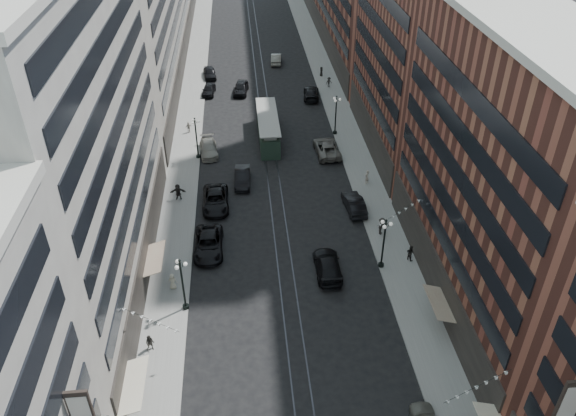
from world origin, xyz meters
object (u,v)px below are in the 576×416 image
object	(u,v)px
pedestrian_8	(367,177)
pedestrian_extra_0	(173,281)
car_10	(354,204)
car_12	(311,93)
car_2	(209,244)
car_13	(241,88)
lamppost_se_mid	(336,114)
car_extra_2	(242,177)
pedestrian_5	(178,192)
car_14	(276,59)
pedestrian_7	(410,253)
lamppost_sw_far	(182,283)
car_extra_1	(210,73)
car_8	(209,148)
lamppost_sw_mid	(196,137)
lamppost_se_far	(384,242)
car_11	(327,148)
pedestrian_2	(150,343)
pedestrian_9	(329,82)
pedestrian_6	(189,127)
car_9	(209,90)
car_extra_0	(328,266)
streetcar	(268,128)
car_7	(216,200)
pedestrian_extra_2	(321,71)

from	to	relation	value
pedestrian_8	pedestrian_extra_0	distance (m)	26.82
car_10	car_12	bearing A→B (deg)	-92.83
car_2	car_13	size ratio (longest dim) A/B	1.19
lamppost_se_mid	car_extra_2	xyz separation A→B (m)	(-12.92, -11.54, -2.26)
pedestrian_5	pedestrian_8	distance (m)	21.92
car_13	car_14	xyz separation A→B (m)	(6.49, 12.82, -0.06)
car_2	pedestrian_7	bearing A→B (deg)	-9.50
lamppost_sw_far	car_extra_1	distance (m)	54.48
lamppost_sw_far	car_extra_2	xyz separation A→B (m)	(5.48, 20.46, -2.26)
car_8	car_10	world-z (taller)	car_10
lamppost_sw_mid	car_2	xyz separation A→B (m)	(1.82, -18.96, -2.24)
lamppost_se_far	car_11	distance (m)	22.90
lamppost_se_mid	car_12	size ratio (longest dim) A/B	0.97
pedestrian_2	pedestrian_9	bearing A→B (deg)	73.95
car_2	pedestrian_6	xyz separation A→B (m)	(-3.38, 26.14, 0.05)
car_9	pedestrian_7	world-z (taller)	pedestrian_7
lamppost_se_far	car_9	distance (m)	46.93
car_10	pedestrian_9	distance (m)	34.65
lamppost_se_far	car_extra_0	bearing A→B (deg)	-176.87
lamppost_se_far	car_extra_0	xyz separation A→B (m)	(-5.25, -0.29, -2.25)
car_9	pedestrian_8	bearing A→B (deg)	-49.30
streetcar	car_extra_1	distance (m)	24.37
car_7	car_10	world-z (taller)	car_7
lamppost_se_far	car_7	bearing A→B (deg)	143.40
car_12	pedestrian_6	distance (m)	20.99
pedestrian_2	car_2	bearing A→B (deg)	77.95
lamppost_sw_mid	car_extra_0	bearing A→B (deg)	-60.54
car_13	pedestrian_extra_2	distance (m)	14.75
car_extra_1	pedestrian_extra_2	xyz separation A→B (m)	(18.67, -1.31, 0.12)
car_9	car_10	size ratio (longest dim) A/B	0.89
car_11	car_13	size ratio (longest dim) A/B	1.20
lamppost_se_mid	streetcar	size ratio (longest dim) A/B	0.45
lamppost_sw_mid	car_8	size ratio (longest dim) A/B	1.03
car_extra_0	streetcar	bearing A→B (deg)	-81.66
pedestrian_6	car_14	bearing A→B (deg)	-136.65
lamppost_sw_far	pedestrian_7	world-z (taller)	lamppost_sw_far
lamppost_se_mid	pedestrian_extra_0	world-z (taller)	lamppost_se_mid
lamppost_sw_mid	pedestrian_extra_0	bearing A→B (deg)	-93.02
car_extra_0	car_extra_2	world-z (taller)	car_extra_0
lamppost_se_mid	car_11	xyz separation A→B (m)	(-1.93, -5.29, -2.23)
lamppost_sw_far	car_extra_1	size ratio (longest dim) A/B	1.14
pedestrian_7	car_extra_2	distance (m)	22.38
lamppost_sw_mid	pedestrian_6	world-z (taller)	lamppost_sw_mid
car_10	pedestrian_8	xyz separation A→B (m)	(2.46, 5.13, 0.19)
lamppost_se_far	car_8	bearing A→B (deg)	125.32
pedestrian_9	car_10	bearing A→B (deg)	-116.52
car_2	lamppost_se_mid	bearing A→B (deg)	55.41
pedestrian_5	lamppost_se_mid	bearing A→B (deg)	34.84
car_7	car_8	distance (m)	12.28
streetcar	pedestrian_8	bearing A→B (deg)	-49.39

